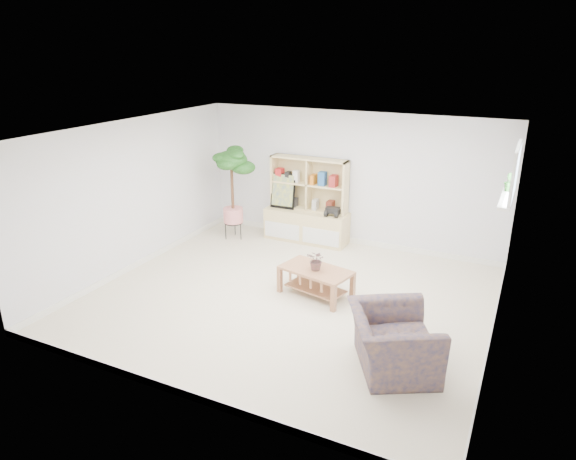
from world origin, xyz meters
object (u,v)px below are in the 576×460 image
at_px(storage_unit, 307,201).
at_px(armchair, 393,338).
at_px(floor_tree, 232,194).
at_px(coffee_table, 316,282).

relative_size(storage_unit, armchair, 1.49).
height_order(storage_unit, floor_tree, floor_tree).
bearing_deg(armchair, coffee_table, 20.22).
bearing_deg(armchair, floor_tree, 24.85).
bearing_deg(armchair, storage_unit, 8.62).
bearing_deg(floor_tree, armchair, -36.34).
relative_size(storage_unit, coffee_table, 1.52).
xyz_separation_m(floor_tree, armchair, (3.79, -2.79, -0.48)).
xyz_separation_m(storage_unit, floor_tree, (-1.29, -0.48, 0.09)).
height_order(coffee_table, floor_tree, floor_tree).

